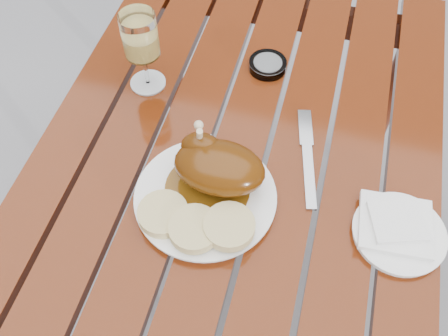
{
  "coord_description": "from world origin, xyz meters",
  "views": [
    {
      "loc": [
        0.13,
        -0.59,
        1.56
      ],
      "look_at": [
        -0.01,
        -0.07,
        0.78
      ],
      "focal_mm": 40.0,
      "sensor_mm": 36.0,
      "label": 1
    }
  ],
  "objects_px": {
    "wine_glass": "(143,52)",
    "ashtray": "(268,65)",
    "table": "(235,235)",
    "side_plate": "(399,234)",
    "dinner_plate": "(205,198)"
  },
  "relations": [
    {
      "from": "table",
      "to": "dinner_plate",
      "type": "bearing_deg",
      "value": -103.31
    },
    {
      "from": "wine_glass",
      "to": "table",
      "type": "bearing_deg",
      "value": -28.31
    },
    {
      "from": "side_plate",
      "to": "wine_glass",
      "type": "bearing_deg",
      "value": 156.83
    },
    {
      "from": "ashtray",
      "to": "wine_glass",
      "type": "bearing_deg",
      "value": -155.28
    },
    {
      "from": "table",
      "to": "dinner_plate",
      "type": "relative_size",
      "value": 4.51
    },
    {
      "from": "ashtray",
      "to": "dinner_plate",
      "type": "bearing_deg",
      "value": -96.07
    },
    {
      "from": "wine_glass",
      "to": "ashtray",
      "type": "height_order",
      "value": "wine_glass"
    },
    {
      "from": "table",
      "to": "side_plate",
      "type": "relative_size",
      "value": 7.15
    },
    {
      "from": "dinner_plate",
      "to": "wine_glass",
      "type": "relative_size",
      "value": 1.44
    },
    {
      "from": "table",
      "to": "side_plate",
      "type": "distance_m",
      "value": 0.51
    },
    {
      "from": "wine_glass",
      "to": "side_plate",
      "type": "bearing_deg",
      "value": -23.17
    },
    {
      "from": "dinner_plate",
      "to": "wine_glass",
      "type": "distance_m",
      "value": 0.34
    },
    {
      "from": "dinner_plate",
      "to": "side_plate",
      "type": "height_order",
      "value": "dinner_plate"
    },
    {
      "from": "table",
      "to": "ashtray",
      "type": "height_order",
      "value": "ashtray"
    },
    {
      "from": "wine_glass",
      "to": "ashtray",
      "type": "bearing_deg",
      "value": 24.72
    }
  ]
}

